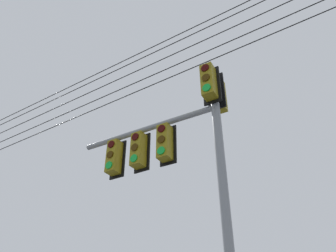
# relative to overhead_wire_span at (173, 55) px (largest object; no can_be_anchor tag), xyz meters

# --- Properties ---
(signal_mast_assembly) EXTENTS (0.97, 4.04, 6.94)m
(signal_mast_assembly) POSITION_rel_overhead_wire_span_xyz_m (0.01, 0.18, -3.13)
(signal_mast_assembly) COLOR gray
(signal_mast_assembly) RESTS_ON ground
(overhead_wire_span) EXTENTS (1.17, 24.50, 2.13)m
(overhead_wire_span) POSITION_rel_overhead_wire_span_xyz_m (0.00, 0.00, 0.00)
(overhead_wire_span) COLOR black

